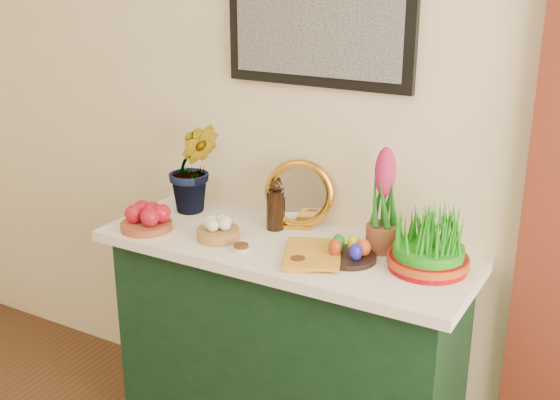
{
  "coord_description": "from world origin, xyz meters",
  "views": [
    {
      "loc": [
        1.18,
        -0.07,
        1.89
      ],
      "look_at": [
        0.02,
        1.95,
        1.07
      ],
      "focal_mm": 45.0,
      "sensor_mm": 36.0,
      "label": 1
    }
  ],
  "objects_px": {
    "book": "(284,252)",
    "wheatgrass_sabzeh": "(429,242)",
    "mirror": "(299,195)",
    "hyacinth_green": "(193,153)",
    "sideboard": "(286,353)"
  },
  "relations": [
    {
      "from": "mirror",
      "to": "book",
      "type": "bearing_deg",
      "value": -71.65
    },
    {
      "from": "hyacinth_green",
      "to": "book",
      "type": "distance_m",
      "value": 0.64
    },
    {
      "from": "wheatgrass_sabzeh",
      "to": "hyacinth_green",
      "type": "bearing_deg",
      "value": 176.02
    },
    {
      "from": "mirror",
      "to": "book",
      "type": "height_order",
      "value": "mirror"
    },
    {
      "from": "book",
      "to": "sideboard",
      "type": "bearing_deg",
      "value": 91.82
    },
    {
      "from": "book",
      "to": "wheatgrass_sabzeh",
      "type": "bearing_deg",
      "value": -5.32
    },
    {
      "from": "sideboard",
      "to": "book",
      "type": "relative_size",
      "value": 5.0
    },
    {
      "from": "hyacinth_green",
      "to": "book",
      "type": "xyz_separation_m",
      "value": [
        0.55,
        -0.23,
        -0.23
      ]
    },
    {
      "from": "mirror",
      "to": "hyacinth_green",
      "type": "bearing_deg",
      "value": -172.89
    },
    {
      "from": "sideboard",
      "to": "mirror",
      "type": "distance_m",
      "value": 0.62
    },
    {
      "from": "mirror",
      "to": "wheatgrass_sabzeh",
      "type": "bearing_deg",
      "value": -12.83
    },
    {
      "from": "book",
      "to": "wheatgrass_sabzeh",
      "type": "relative_size",
      "value": 0.95
    },
    {
      "from": "sideboard",
      "to": "hyacinth_green",
      "type": "distance_m",
      "value": 0.87
    },
    {
      "from": "hyacinth_green",
      "to": "book",
      "type": "height_order",
      "value": "hyacinth_green"
    },
    {
      "from": "hyacinth_green",
      "to": "wheatgrass_sabzeh",
      "type": "relative_size",
      "value": 1.81
    }
  ]
}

